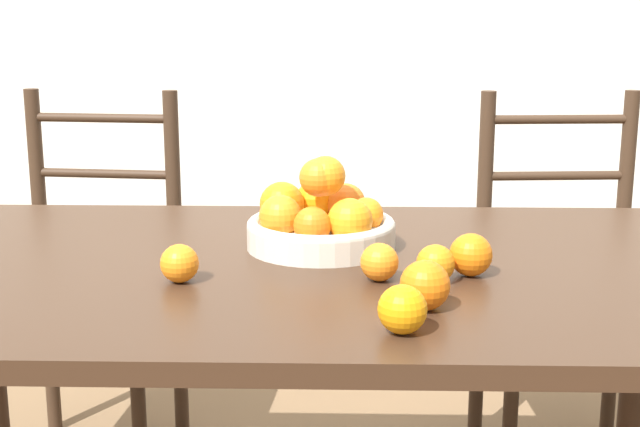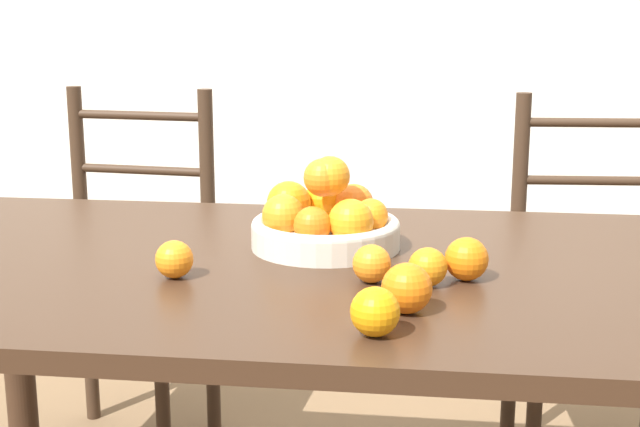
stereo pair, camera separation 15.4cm
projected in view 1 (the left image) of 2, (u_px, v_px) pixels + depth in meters
name	position (u px, v px, depth m)	size (l,w,h in m)	color
dining_table	(302.00, 317.00, 1.57)	(1.61, 0.90, 0.76)	#382316
fruit_bowl	(320.00, 219.00, 1.64)	(0.27, 0.27, 0.17)	beige
orange_loose_0	(180.00, 263.00, 1.43)	(0.06, 0.06, 0.06)	orange
orange_loose_1	(379.00, 262.00, 1.44)	(0.06, 0.06, 0.06)	orange
orange_loose_2	(425.00, 285.00, 1.30)	(0.07, 0.07, 0.07)	orange
orange_loose_3	(471.00, 255.00, 1.47)	(0.07, 0.07, 0.07)	orange
orange_loose_4	(402.00, 309.00, 1.21)	(0.07, 0.07, 0.07)	orange
orange_loose_5	(435.00, 264.00, 1.43)	(0.06, 0.06, 0.06)	orange
chair_left	(92.00, 293.00, 2.33)	(0.46, 0.44, 0.98)	#382619
chair_right	(565.00, 297.00, 2.30)	(0.45, 0.43, 0.98)	#382619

